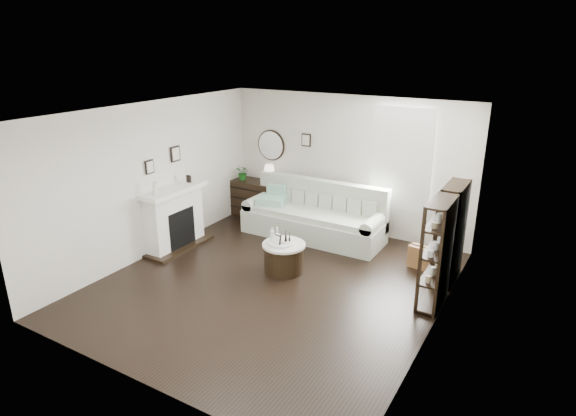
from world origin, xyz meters
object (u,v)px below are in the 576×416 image
Objects in this scene: sofa at (315,219)px; drum_table at (284,257)px; pedestal_table at (280,244)px; dresser at (256,198)px.

sofa reaches higher than drum_table.
pedestal_table reaches higher than drum_table.
drum_table is 0.24m from pedestal_table.
dresser is 2.22× the size of pedestal_table.
dresser is (-1.64, 0.38, 0.04)m from sofa.
sofa is 1.65m from drum_table.
sofa is 3.86× the size of drum_table.
dresser is at bearing 133.43° from drum_table.
sofa is 1.67m from pedestal_table.
pedestal_table is at bearing -159.53° from drum_table.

